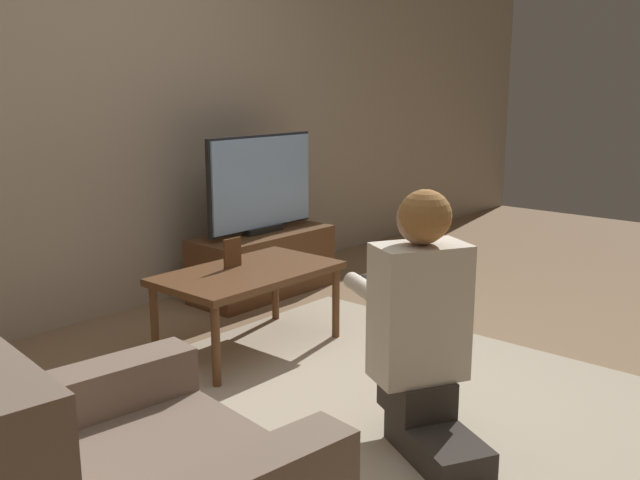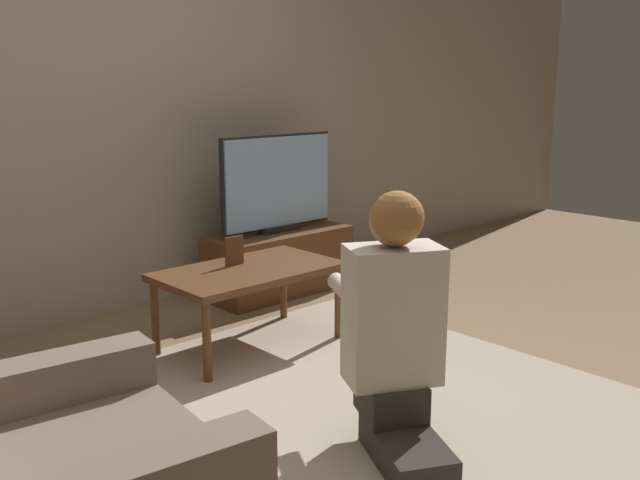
{
  "view_description": "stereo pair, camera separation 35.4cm",
  "coord_description": "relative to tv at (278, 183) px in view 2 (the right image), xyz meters",
  "views": [
    {
      "loc": [
        -2.18,
        -1.69,
        1.36
      ],
      "look_at": [
        0.43,
        0.6,
        0.58
      ],
      "focal_mm": 40.0,
      "sensor_mm": 36.0,
      "label": 1
    },
    {
      "loc": [
        -1.94,
        -1.94,
        1.36
      ],
      "look_at": [
        0.43,
        0.6,
        0.58
      ],
      "focal_mm": 40.0,
      "sensor_mm": 36.0,
      "label": 2
    }
  ],
  "objects": [
    {
      "name": "person_kneeling",
      "position": [
        -0.99,
        -1.85,
        -0.23
      ],
      "size": [
        0.59,
        0.81,
        0.96
      ],
      "rotation": [
        0.0,
        0.0,
        2.65
      ],
      "color": "#332D28",
      "rests_on": "rug"
    },
    {
      "name": "picture_frame",
      "position": [
        -0.77,
        -0.57,
        -0.21
      ],
      "size": [
        0.11,
        0.01,
        0.15
      ],
      "color": "brown",
      "rests_on": "coffee_table"
    },
    {
      "name": "tv_stand",
      "position": [
        0.0,
        -0.0,
        -0.52
      ],
      "size": [
        0.97,
        0.39,
        0.41
      ],
      "color": "brown",
      "rests_on": "ground_plane"
    },
    {
      "name": "coffee_table",
      "position": [
        -0.75,
        -0.67,
        -0.34
      ],
      "size": [
        0.91,
        0.53,
        0.43
      ],
      "color": "brown",
      "rests_on": "ground_plane"
    },
    {
      "name": "tv",
      "position": [
        0.0,
        0.0,
        0.0
      ],
      "size": [
        0.86,
        0.08,
        0.62
      ],
      "color": "black",
      "rests_on": "tv_stand"
    },
    {
      "name": "rug",
      "position": [
        -0.92,
        -1.51,
        -0.71
      ],
      "size": [
        2.22,
        2.24,
        0.02
      ],
      "color": "#BCAD93",
      "rests_on": "ground_plane"
    },
    {
      "name": "ground_plane",
      "position": [
        -0.92,
        -1.51,
        -0.72
      ],
      "size": [
        10.0,
        10.0,
        0.0
      ],
      "primitive_type": "plane",
      "color": "#896B4C"
    },
    {
      "name": "wall_back",
      "position": [
        -0.92,
        0.42,
        0.58
      ],
      "size": [
        10.0,
        0.06,
        2.6
      ],
      "color": "tan",
      "rests_on": "ground_plane"
    }
  ]
}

